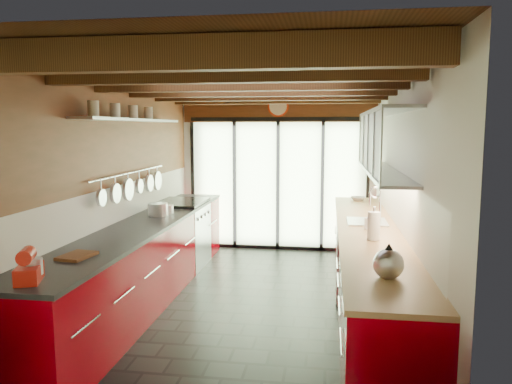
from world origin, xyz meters
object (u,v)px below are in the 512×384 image
paper_towel (374,226)px  soap_bottle (369,221)px  kettle (388,262)px  stand_mixer (29,268)px  bowl (358,199)px

paper_towel → soap_bottle: 0.54m
kettle → soap_bottle: kettle is taller
stand_mixer → paper_towel: 3.06m
stand_mixer → soap_bottle: bearing=41.4°
stand_mixer → bowl: (2.54, 4.43, -0.07)m
soap_bottle → bowl: 2.19m
kettle → bowl: bearing=90.0°
bowl → soap_bottle: bearing=-90.0°
stand_mixer → soap_bottle: stand_mixer is taller
kettle → bowl: size_ratio=1.26×
paper_towel → stand_mixer: bearing=-146.1°
kettle → soap_bottle: bearing=90.0°
paper_towel → soap_bottle: bearing=90.0°
kettle → soap_bottle: 1.78m
stand_mixer → paper_towel: size_ratio=0.95×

